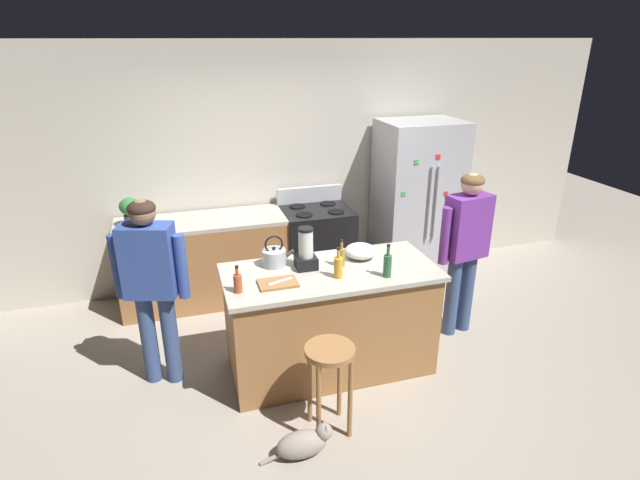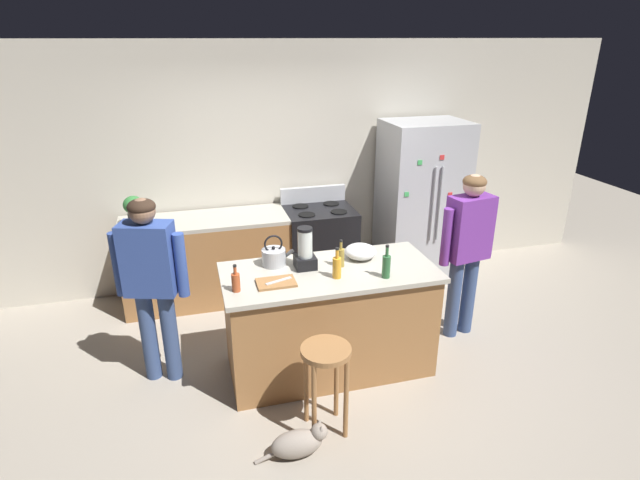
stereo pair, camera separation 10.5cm
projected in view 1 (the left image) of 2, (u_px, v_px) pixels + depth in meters
ground_plane at (330, 366)px, 4.44m from camera, size 14.00×14.00×0.00m
back_wall at (278, 167)px, 5.66m from camera, size 8.00×0.10×2.70m
kitchen_island at (330, 320)px, 4.26m from camera, size 1.76×0.80×0.94m
back_counter_run at (216, 259)px, 5.43m from camera, size 2.00×0.64×0.94m
refrigerator at (417, 202)px, 5.83m from camera, size 0.90×0.73×1.86m
stove_range at (316, 248)px, 5.70m from camera, size 0.76×0.65×1.12m
person_by_island_left at (151, 277)px, 3.92m from camera, size 0.59×0.33×1.60m
person_by_sink_right at (466, 240)px, 4.63m from camera, size 0.60×0.28×1.60m
bar_stool at (330, 367)px, 3.54m from camera, size 0.36×0.36×0.71m
cat at (304, 443)px, 3.46m from camera, size 0.52×0.18×0.26m
potted_plant at (130, 210)px, 4.97m from camera, size 0.20×0.20×0.30m
blender_appliance at (306, 251)px, 4.08m from camera, size 0.17×0.17×0.35m
bottle_cooking_sauce at (238, 283)px, 3.71m from camera, size 0.06×0.06×0.22m
bottle_olive_oil at (387, 265)px, 3.94m from camera, size 0.07×0.07×0.28m
bottle_soda at (338, 267)px, 3.93m from camera, size 0.07×0.07×0.26m
bottle_vinegar at (341, 257)px, 4.13m from camera, size 0.06×0.06×0.24m
mixing_bowl at (361, 251)px, 4.30m from camera, size 0.27×0.27×0.12m
tea_kettle at (274, 257)px, 4.14m from camera, size 0.28×0.20×0.27m
cutting_board at (278, 283)px, 3.85m from camera, size 0.30×0.20×0.02m
chef_knife at (280, 281)px, 3.85m from camera, size 0.22×0.10×0.01m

